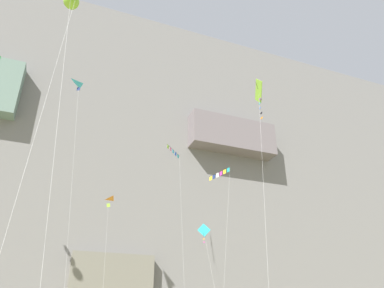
# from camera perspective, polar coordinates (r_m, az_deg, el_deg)

# --- Properties ---
(cliff_face) EXTENTS (180.00, 26.22, 62.99)m
(cliff_face) POSITION_cam_1_polar(r_m,az_deg,el_deg) (75.68, -12.38, -4.09)
(cliff_face) COLOR slate
(cliff_face) RESTS_ON ground
(kite_diamond_mid_center) EXTENTS (2.60, 3.14, 24.42)m
(kite_diamond_mid_center) POSITION_cam_1_polar(r_m,az_deg,el_deg) (34.65, 10.38, 7.52)
(kite_diamond_mid_center) COLOR #8CCC33
(kite_diamond_mid_center) RESTS_ON ground
(kite_delta_low_left) EXTENTS (1.47, 3.50, 16.60)m
(kite_delta_low_left) POSITION_cam_1_polar(r_m,az_deg,el_deg) (44.94, -13.51, -9.47)
(kite_delta_low_left) COLOR orange
(kite_delta_low_left) RESTS_ON ground
(kite_banner_far_left) EXTENTS (3.23, 7.66, 28.11)m
(kite_banner_far_left) POSITION_cam_1_polar(r_m,az_deg,el_deg) (56.17, -2.84, -2.37)
(kite_banner_far_left) COLOR black
(kite_banner_far_left) RESTS_ON ground
(kite_banner_low_center) EXTENTS (2.22, 4.21, 20.19)m
(kite_banner_low_center) POSITION_cam_1_polar(r_m,az_deg,el_deg) (43.81, 4.31, -5.69)
(kite_banner_low_center) COLOR black
(kite_banner_low_center) RESTS_ON ground
(kite_diamond_near_cliff) EXTENTS (1.72, 4.83, 16.38)m
(kite_diamond_near_cliff) POSITION_cam_1_polar(r_m,az_deg,el_deg) (51.81, 1.94, -13.64)
(kite_diamond_near_cliff) COLOR teal
(kite_diamond_near_cliff) RESTS_ON ground
(kite_delta_front_field) EXTENTS (2.55, 5.86, 31.28)m
(kite_delta_front_field) POSITION_cam_1_polar(r_m,az_deg,el_deg) (49.36, -16.77, 7.87)
(kite_delta_front_field) COLOR #38B2D1
(kite_delta_front_field) RESTS_ON ground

